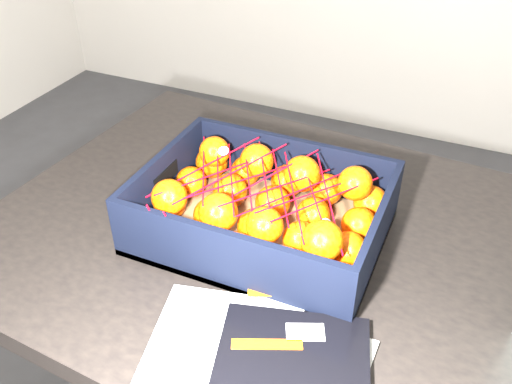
% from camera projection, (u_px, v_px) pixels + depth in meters
% --- Properties ---
extents(table, '(1.25, 0.88, 0.75)m').
position_uv_depth(table, '(312.00, 285.00, 1.04)').
color(table, black).
rests_on(table, ground).
extents(magazine_stack, '(0.38, 0.37, 0.02)m').
position_uv_depth(magazine_stack, '(259.00, 384.00, 0.74)').
color(magazine_stack, silver).
rests_on(magazine_stack, table).
extents(produce_crate, '(0.42, 0.31, 0.12)m').
position_uv_depth(produce_crate, '(263.00, 217.00, 0.99)').
color(produce_crate, olive).
rests_on(produce_crate, table).
extents(clementine_heap, '(0.40, 0.30, 0.12)m').
position_uv_depth(clementine_heap, '(263.00, 208.00, 0.97)').
color(clementine_heap, '#FF5405').
rests_on(clementine_heap, produce_crate).
extents(mesh_net, '(0.35, 0.28, 0.09)m').
position_uv_depth(mesh_net, '(259.00, 184.00, 0.94)').
color(mesh_net, '#BA0717').
rests_on(mesh_net, clementine_heap).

